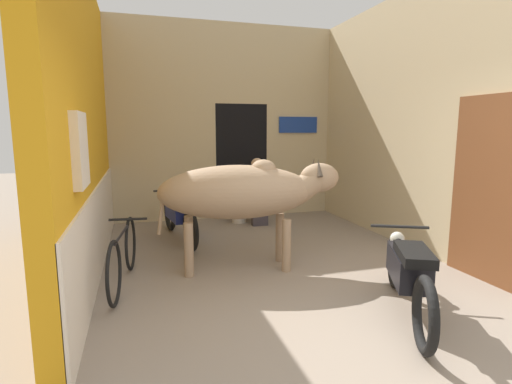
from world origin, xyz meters
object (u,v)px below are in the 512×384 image
at_px(motorcycle_near, 408,272).
at_px(plastic_stool, 239,211).
at_px(motorcycle_far, 179,214).
at_px(shopkeeper_seated, 258,190).
at_px(bicycle, 123,256).
at_px(cow, 244,192).

distance_m(motorcycle_near, plastic_stool, 4.10).
xyz_separation_m(motorcycle_near, motorcycle_far, (-1.78, 3.18, 0.00)).
height_order(shopkeeper_seated, plastic_stool, shopkeeper_seated).
bearing_deg(shopkeeper_seated, bicycle, -133.81).
bearing_deg(motorcycle_near, bicycle, 149.78).
xyz_separation_m(shopkeeper_seated, plastic_stool, (-0.30, 0.21, -0.41)).
height_order(cow, motorcycle_far, cow).
xyz_separation_m(cow, motorcycle_far, (-0.64, 1.53, -0.55)).
height_order(motorcycle_far, shopkeeper_seated, shopkeeper_seated).
xyz_separation_m(motorcycle_far, shopkeeper_seated, (1.48, 0.67, 0.22)).
distance_m(cow, shopkeeper_seated, 2.37).
bearing_deg(cow, plastic_stool, 77.44).
xyz_separation_m(cow, plastic_stool, (0.54, 2.40, -0.74)).
bearing_deg(motorcycle_near, motorcycle_far, 119.20).
xyz_separation_m(motorcycle_near, bicycle, (-2.56, 1.49, -0.08)).
relative_size(motorcycle_far, bicycle, 1.13).
relative_size(bicycle, shopkeeper_seated, 1.40).
bearing_deg(motorcycle_far, shopkeeper_seated, 24.27).
height_order(motorcycle_far, bicycle, motorcycle_far).
distance_m(motorcycle_near, motorcycle_far, 3.64).
relative_size(motorcycle_near, plastic_stool, 4.22).
relative_size(motorcycle_near, motorcycle_far, 0.92).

